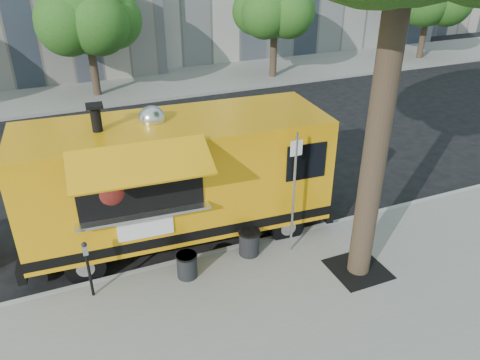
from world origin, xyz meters
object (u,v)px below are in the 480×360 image
object	(u,v)px
trash_bin_left	(187,265)
trash_bin_right	(249,242)
parking_meter	(87,263)
far_tree_c	(275,5)
food_truck	(176,177)
far_tree_b	(86,12)
sign_post	(294,187)

from	to	relation	value
trash_bin_left	trash_bin_right	bearing A→B (deg)	8.06
parking_meter	trash_bin_left	size ratio (longest dim) A/B	2.32
far_tree_c	food_truck	size ratio (longest dim) A/B	0.69
far_tree_b	parking_meter	world-z (taller)	far_tree_b
far_tree_c	trash_bin_left	size ratio (longest dim) A/B	9.05
sign_post	trash_bin_right	size ratio (longest dim) A/B	4.83
trash_bin_left	sign_post	bearing A→B (deg)	-0.58
far_tree_c	parking_meter	xyz separation A→B (m)	(-11.00, -13.75, -2.74)
far_tree_b	sign_post	xyz separation A→B (m)	(2.55, -14.25, -1.98)
trash_bin_left	trash_bin_right	xyz separation A→B (m)	(1.58, 0.22, 0.02)
sign_post	trash_bin_left	xyz separation A→B (m)	(-2.55, 0.03, -1.39)
sign_post	food_truck	distance (m)	2.82
parking_meter	trash_bin_left	distance (m)	2.07
trash_bin_right	parking_meter	bearing A→B (deg)	-179.20
far_tree_b	far_tree_c	bearing A→B (deg)	-1.91
parking_meter	trash_bin_left	world-z (taller)	parking_meter
sign_post	parking_meter	world-z (taller)	sign_post
far_tree_b	sign_post	distance (m)	14.61
trash_bin_left	food_truck	bearing A→B (deg)	79.37
parking_meter	food_truck	distance (m)	2.87
far_tree_c	trash_bin_left	world-z (taller)	far_tree_c
sign_post	parking_meter	xyz separation A→B (m)	(-4.55, 0.20, -0.87)
far_tree_c	sign_post	distance (m)	15.48
sign_post	trash_bin_right	bearing A→B (deg)	165.50
food_truck	trash_bin_right	distance (m)	2.31
trash_bin_right	sign_post	bearing A→B (deg)	-14.50
trash_bin_left	trash_bin_right	distance (m)	1.60
parking_meter	trash_bin_right	distance (m)	3.62
food_truck	sign_post	bearing A→B (deg)	-33.89
far_tree_b	sign_post	world-z (taller)	far_tree_b
parking_meter	food_truck	world-z (taller)	food_truck
far_tree_b	parking_meter	distance (m)	14.48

